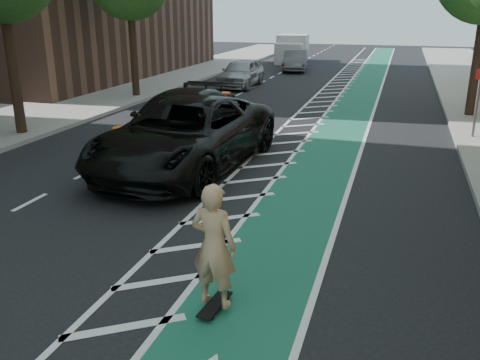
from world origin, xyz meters
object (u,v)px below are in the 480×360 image
at_px(skateboarder, 214,246).
at_px(suv_far, 180,124).
at_px(barrel_a, 122,142).
at_px(suv_near, 186,134).

bearing_deg(skateboarder, suv_far, -57.14).
relative_size(skateboarder, barrel_a, 2.15).
distance_m(suv_near, suv_far, 1.61).
xyz_separation_m(suv_far, barrel_a, (-1.61, -0.82, -0.52)).
relative_size(skateboarder, suv_near, 0.27).
bearing_deg(barrel_a, suv_near, -13.27).
distance_m(suv_far, barrel_a, 1.88).
relative_size(suv_far, barrel_a, 7.23).
xyz_separation_m(skateboarder, suv_near, (-3.30, 6.67, -0.10)).
bearing_deg(suv_near, suv_far, 125.06).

